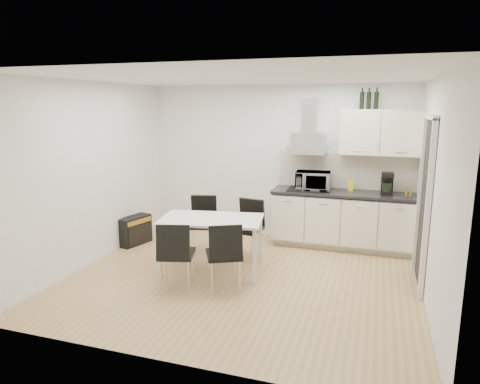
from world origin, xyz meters
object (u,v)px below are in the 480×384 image
at_px(chair_near_right, 224,255).
at_px(floor_speaker, 222,224).
at_px(chair_far_left, 202,225).
at_px(dining_table, 211,224).
at_px(kitchenette, 346,197).
at_px(chair_near_left, 177,255).
at_px(chair_far_right, 246,230).
at_px(guitar_amp, 135,230).

relative_size(chair_near_right, floor_speaker, 3.03).
bearing_deg(chair_far_left, dining_table, 108.68).
height_order(kitchenette, floor_speaker, kitchenette).
bearing_deg(chair_near_left, chair_far_right, 53.21).
height_order(chair_far_left, floor_speaker, chair_far_left).
height_order(dining_table, guitar_amp, dining_table).
distance_m(kitchenette, chair_near_right, 2.51).
bearing_deg(guitar_amp, chair_near_left, -27.90).
bearing_deg(dining_table, chair_near_left, -115.01).
bearing_deg(chair_far_right, chair_far_left, 7.84).
height_order(kitchenette, chair_near_right, kitchenette).
height_order(dining_table, floor_speaker, dining_table).
bearing_deg(chair_near_left, dining_table, 58.93).
relative_size(chair_far_left, chair_far_right, 1.00).
bearing_deg(chair_far_right, kitchenette, -135.06).
bearing_deg(floor_speaker, guitar_amp, -121.31).
height_order(chair_far_left, guitar_amp, chair_far_left).
relative_size(guitar_amp, floor_speaker, 2.08).
distance_m(chair_far_left, chair_near_left, 1.33).
bearing_deg(chair_near_left, chair_far_left, 83.59).
height_order(kitchenette, chair_far_right, kitchenette).
distance_m(dining_table, floor_speaker, 1.89).
bearing_deg(guitar_amp, chair_near_right, -15.38).
relative_size(dining_table, chair_far_right, 1.69).
height_order(dining_table, chair_far_left, chair_far_left).
xyz_separation_m(dining_table, chair_far_right, (0.32, 0.61, -0.23)).
height_order(kitchenette, guitar_amp, kitchenette).
height_order(chair_far_left, chair_far_right, same).
distance_m(chair_near_right, guitar_amp, 2.34).
bearing_deg(chair_far_right, chair_near_left, 77.84).
bearing_deg(floor_speaker, chair_far_right, -39.40).
bearing_deg(guitar_amp, floor_speaker, 59.15).
bearing_deg(floor_speaker, chair_near_right, -53.98).
distance_m(kitchenette, floor_speaker, 2.28).
height_order(dining_table, chair_far_right, chair_far_right).
bearing_deg(chair_far_right, guitar_amp, 7.47).
relative_size(chair_far_right, chair_near_left, 1.00).
bearing_deg(kitchenette, chair_near_left, -129.39).
xyz_separation_m(kitchenette, chair_far_right, (-1.36, -0.97, -0.39)).
relative_size(chair_far_right, floor_speaker, 3.03).
relative_size(kitchenette, chair_near_left, 2.86).
relative_size(dining_table, chair_near_left, 1.69).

